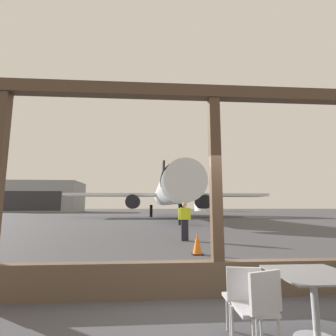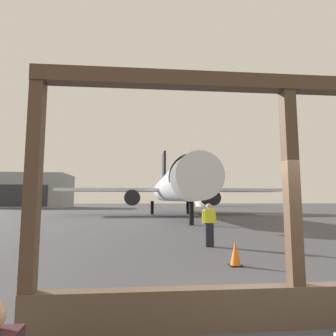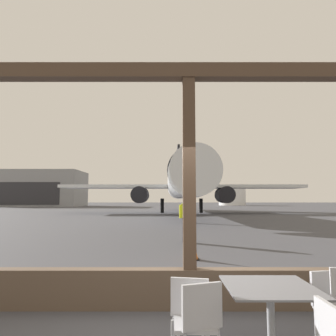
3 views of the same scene
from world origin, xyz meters
name	(u,v)px [view 2 (image 2 of 3)]	position (x,y,z in m)	size (l,w,h in m)	color
ground_plane	(157,212)	(0.00, 40.00, 0.00)	(220.00, 220.00, 0.00)	#424247
window_frame	(294,231)	(0.00, 0.00, 1.41)	(8.05, 0.24, 3.89)	brown
airplane	(173,187)	(1.34, 30.11, 3.45)	(28.64, 33.40, 10.18)	silver
ground_crew_worker	(209,224)	(0.38, 7.21, 0.90)	(0.57, 0.22, 1.74)	black
traffic_cone	(235,254)	(0.34, 3.87, 0.33)	(0.36, 0.36, 0.70)	orange
distant_hangar	(26,191)	(-31.53, 69.62, 4.19)	(20.64, 12.41, 8.39)	gray
fuel_storage_tank	(207,198)	(17.07, 79.08, 2.37)	(7.18, 7.18, 4.74)	white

